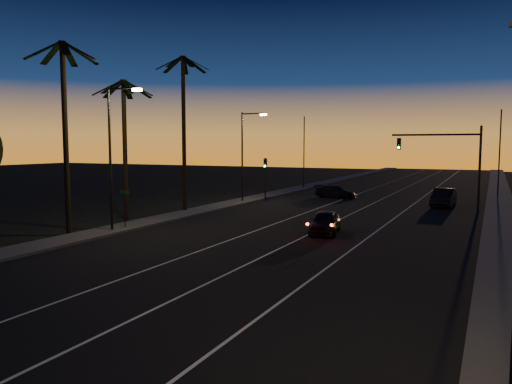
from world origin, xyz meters
The scene contains 20 objects.
road centered at (0.00, 30.00, 0.01)m, with size 20.00×170.00×0.01m, color black.
sidewalk_left centered at (-11.20, 30.00, 0.08)m, with size 2.40×170.00×0.16m, color #383836.
sidewalk_right centered at (11.20, 30.00, 0.08)m, with size 2.40×170.00×0.16m, color #383836.
lane_stripe_left centered at (-3.00, 30.00, 0.02)m, with size 0.12×160.00×0.01m, color silver.
lane_stripe_mid centered at (0.50, 30.00, 0.02)m, with size 0.12×160.00×0.01m, color silver.
lane_stripe_right centered at (4.00, 30.00, 0.02)m, with size 0.12×160.00×0.01m, color silver.
palm_near centered at (-12.60, 18.00, 7.07)m, with size 4.25×4.16×11.53m.
palm_mid centered at (-13.20, 24.00, 6.25)m, with size 4.25×4.16×10.03m.
palm_far centered at (-12.20, 30.00, 7.61)m, with size 4.25×4.16×12.53m.
streetlight_left_near centered at (-10.70, 20.00, 5.32)m, with size 2.55×0.26×9.00m.
streetlight_left_far centered at (-10.69, 38.00, 5.06)m, with size 2.55×0.26×8.50m.
streetlight_right_near centered at (10.70, 6.00, 5.32)m, with size 2.55×0.26×9.00m.
street_sign centered at (-10.80, 21.00, 1.66)m, with size 0.70×0.06×2.60m.
signal_mast centered at (7.14, 39.99, 4.78)m, with size 7.10×0.41×7.00m.
signal_post centered at (-9.50, 39.98, 2.89)m, with size 0.28×0.37×4.20m.
far_pole_left centered at (-11.00, 55.00, 4.50)m, with size 0.14×0.14×9.00m, color black.
far_pole_right centered at (11.00, 52.00, 4.50)m, with size 0.14×0.14×9.00m, color black.
lead_car centered at (1.25, 25.26, 0.71)m, with size 2.37×4.76×1.39m.
right_car centered at (6.63, 42.71, 0.81)m, with size 1.92×4.93×1.60m.
cross_car centered at (-4.11, 45.58, 0.65)m, with size 4.69×2.86×1.27m.
Camera 1 is at (10.50, -4.06, 5.45)m, focal length 35.00 mm.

